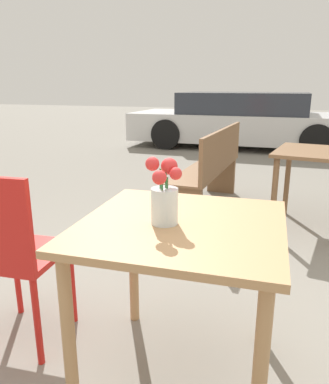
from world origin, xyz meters
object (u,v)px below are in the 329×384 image
Objects in this scene: cafe_chair at (10,249)px; table_back at (315,165)px; table_front at (181,248)px; parked_car at (243,121)px; bench_near at (213,167)px; flower_vase at (164,199)px.

cafe_chair reaches higher than table_back.
table_front is 0.82m from cafe_chair.
parked_car is (-0.55, 6.68, -0.08)m from table_front.
cafe_chair is 0.57× the size of bench_near.
cafe_chair is at bearing -92.23° from parked_car.
table_front reaches higher than table_back.
parked_car is at bearing 87.77° from cafe_chair.
flower_vase is (-0.06, -0.03, 0.21)m from table_front.
cafe_chair is at bearing -177.88° from flower_vase.
cafe_chair is at bearing -101.59° from bench_near.
parked_car reaches higher than table_back.
bench_near is at bearing 166.72° from table_back.
bench_near is at bearing -87.01° from parked_car.
table_back is at bearing -13.28° from bench_near.
bench_near reaches higher than table_back.
cafe_chair is at bearing -175.65° from table_front.
bench_near is (-0.26, 2.36, -0.38)m from flower_vase.
bench_near is (-0.33, 2.33, -0.16)m from table_front.
parked_car is at bearing 104.38° from table_back.
bench_near is at bearing 78.41° from cafe_chair.
bench_near is 1.85× the size of table_back.
bench_near is at bearing 96.38° from flower_vase.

